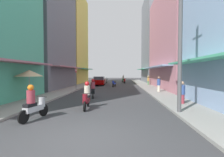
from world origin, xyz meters
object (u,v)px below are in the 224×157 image
(utility_pole, at_px, (180,34))
(motorbike_white, at_px, (107,81))
(motorbike_silver, at_px, (34,104))
(motorbike_blue, at_px, (114,83))
(motorbike_maroon, at_px, (87,97))
(parked_car, at_px, (99,81))
(vendor_umbrella, at_px, (29,73))
(pedestrian_far, at_px, (182,93))
(motorbike_red, at_px, (124,81))
(street_sign_no_entry, at_px, (76,76))
(pedestrian_foreground, at_px, (148,80))
(motorbike_green, at_px, (123,79))
(pedestrian_midway, at_px, (159,85))
(motorbike_black, at_px, (93,89))

(utility_pole, bearing_deg, motorbike_white, 103.85)
(motorbike_silver, relative_size, motorbike_blue, 1.00)
(motorbike_blue, bearing_deg, motorbike_maroon, -93.78)
(parked_car, relative_size, vendor_umbrella, 1.82)
(motorbike_white, relative_size, pedestrian_far, 1.17)
(motorbike_white, bearing_deg, vendor_umbrella, -100.21)
(motorbike_red, bearing_deg, street_sign_no_entry, -114.93)
(motorbike_silver, distance_m, vendor_umbrella, 5.14)
(motorbike_maroon, bearing_deg, motorbike_blue, 86.22)
(pedestrian_foreground, height_order, vendor_umbrella, vendor_umbrella)
(motorbike_blue, relative_size, street_sign_no_entry, 0.68)
(motorbike_blue, height_order, parked_car, parked_car)
(motorbike_green, distance_m, motorbike_white, 4.58)
(motorbike_silver, distance_m, parked_car, 19.65)
(street_sign_no_entry, bearing_deg, pedestrian_far, -41.49)
(pedestrian_foreground, xyz_separation_m, utility_pole, (-1.50, -18.60, 3.10))
(parked_car, bearing_deg, motorbike_silver, -90.77)
(pedestrian_foreground, bearing_deg, motorbike_blue, -148.89)
(motorbike_green, xyz_separation_m, motorbike_silver, (-4.26, -27.86, 0.00))
(motorbike_blue, relative_size, utility_pole, 0.23)
(pedestrian_far, height_order, pedestrian_foreground, pedestrian_foreground)
(utility_pole, bearing_deg, street_sign_no_entry, 128.28)
(motorbike_maroon, distance_m, vendor_umbrella, 5.06)
(motorbike_green, distance_m, motorbike_silver, 28.18)
(pedestrian_midway, distance_m, utility_pole, 9.47)
(motorbike_white, distance_m, utility_pole, 24.20)
(motorbike_white, bearing_deg, motorbike_black, -88.55)
(motorbike_green, relative_size, motorbike_white, 0.99)
(parked_car, relative_size, utility_pole, 0.53)
(pedestrian_midway, bearing_deg, motorbike_blue, 127.58)
(motorbike_silver, xyz_separation_m, vendor_umbrella, (-2.63, 4.20, 1.34))
(motorbike_white, height_order, motorbike_blue, same)
(motorbike_green, height_order, pedestrian_far, motorbike_green)
(pedestrian_far, height_order, street_sign_no_entry, street_sign_no_entry)
(motorbike_black, distance_m, pedestrian_midway, 7.29)
(motorbike_maroon, bearing_deg, street_sign_no_entry, 109.06)
(motorbike_white, relative_size, parked_car, 0.44)
(pedestrian_midway, bearing_deg, motorbike_green, 101.22)
(motorbike_black, bearing_deg, vendor_umbrella, -151.14)
(motorbike_red, bearing_deg, motorbike_maroon, -96.75)
(parked_car, bearing_deg, pedestrian_foreground, 2.18)
(motorbike_green, height_order, street_sign_no_entry, street_sign_no_entry)
(motorbike_white, relative_size, street_sign_no_entry, 0.68)
(motorbike_black, height_order, pedestrian_foreground, pedestrian_foreground)
(motorbike_red, height_order, vendor_umbrella, vendor_umbrella)
(motorbike_red, relative_size, motorbike_white, 1.00)
(motorbike_maroon, distance_m, utility_pole, 6.00)
(motorbike_red, distance_m, pedestrian_foreground, 5.76)
(motorbike_green, xyz_separation_m, utility_pole, (2.52, -26.50, 3.30))
(pedestrian_far, distance_m, vendor_umbrella, 10.47)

